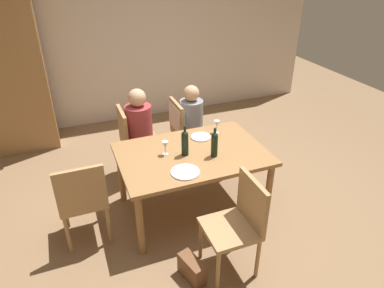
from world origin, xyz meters
TOP-DOWN VIEW (x-y plane):
  - ground_plane at (0.00, 0.00)m, footprint 10.00×10.00m
  - rear_room_partition at (0.00, 2.71)m, footprint 6.40×0.12m
  - armoire_cabinet at (-1.86, 2.26)m, footprint 1.18×0.62m
  - dining_table at (0.00, 0.00)m, footprint 1.51×1.03m
  - chair_far_right at (0.22, 0.89)m, footprint 0.46×0.44m
  - chair_far_left at (-0.43, 0.89)m, footprint 0.44×0.44m
  - chair_left_end at (-1.14, -0.09)m, footprint 0.44×0.44m
  - chair_near at (0.09, -0.89)m, footprint 0.44×0.44m
  - person_woman_host at (0.37, 0.89)m, footprint 0.34×0.30m
  - person_man_bearded at (-0.31, 0.89)m, footprint 0.37×0.32m
  - wine_bottle_tall_green at (0.18, -0.14)m, footprint 0.07×0.07m
  - wine_bottle_dark_red at (-0.08, -0.01)m, footprint 0.07×0.07m
  - wine_glass_near_left at (0.42, 0.31)m, footprint 0.07×0.07m
  - wine_glass_centre at (-0.27, 0.07)m, footprint 0.07×0.07m
  - dinner_plate_host at (-0.19, -0.32)m, footprint 0.28×0.28m
  - dinner_plate_guest_left at (0.21, 0.27)m, footprint 0.22×0.22m
  - handbag at (-0.35, -0.89)m, footprint 0.19×0.30m

SIDE VIEW (x-z plane):
  - ground_plane at x=0.00m, z-range 0.00..0.00m
  - handbag at x=-0.35m, z-range 0.00..0.22m
  - chair_far_left at x=-0.43m, z-range 0.07..0.99m
  - chair_left_end at x=-1.14m, z-range 0.07..0.99m
  - chair_near at x=0.09m, z-range 0.07..0.99m
  - chair_far_right at x=0.22m, z-range 0.13..1.05m
  - person_woman_host at x=0.37m, z-range 0.09..1.20m
  - dining_table at x=0.00m, z-range 0.28..1.01m
  - person_man_bearded at x=-0.31m, z-range 0.09..1.25m
  - dinner_plate_host at x=-0.19m, z-range 0.73..0.75m
  - dinner_plate_guest_left at x=0.21m, z-range 0.73..0.75m
  - wine_glass_near_left at x=0.42m, z-range 0.76..0.91m
  - wine_glass_centre at x=-0.27m, z-range 0.76..0.91m
  - wine_bottle_tall_green at x=0.18m, z-range 0.72..1.03m
  - wine_bottle_dark_red at x=-0.08m, z-range 0.71..1.04m
  - armoire_cabinet at x=-1.86m, z-range 0.01..2.19m
  - rear_room_partition at x=0.00m, z-range 0.00..2.70m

